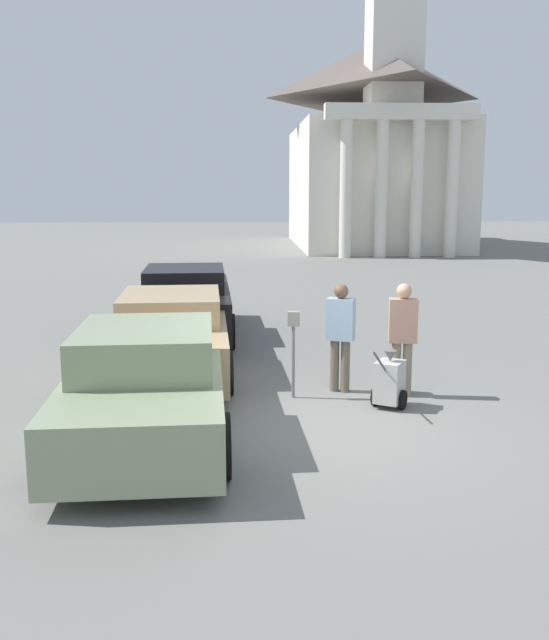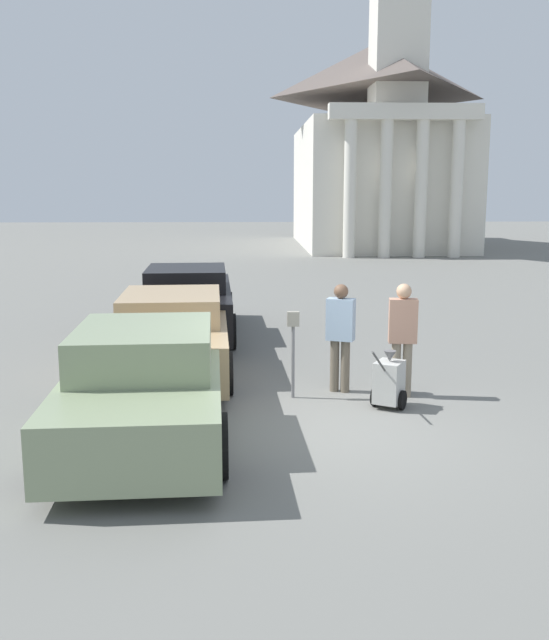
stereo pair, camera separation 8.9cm
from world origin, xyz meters
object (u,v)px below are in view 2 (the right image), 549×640
at_px(parked_car_sage, 147,384).
at_px(parking_meter, 293,338).
at_px(person_supervisor, 403,333).
at_px(parked_car_tan, 173,334).
at_px(equipment_cart, 389,382).
at_px(church, 378,136).
at_px(parked_car_black, 187,303).
at_px(person_worker, 340,331).

xyz_separation_m(parked_car_sage, parking_meter, (1.97, 1.59, 0.25)).
bearing_deg(person_supervisor, parked_car_tan, -17.23).
bearing_deg(equipment_cart, parked_car_sage, -133.25).
distance_m(parked_car_sage, parked_car_tan, 3.26).
xyz_separation_m(equipment_cart, church, (5.13, 29.58, 5.57)).
height_order(parked_car_black, person_supervisor, person_supervisor).
xyz_separation_m(person_worker, church, (5.73, 28.71, 4.99)).
distance_m(parked_car_sage, person_worker, 3.33).
distance_m(parking_meter, equipment_cart, 1.56).
bearing_deg(person_worker, equipment_cart, 146.21).
relative_size(parked_car_tan, equipment_cart, 5.04).
bearing_deg(parking_meter, parked_car_sage, -141.12).
xyz_separation_m(parked_car_tan, equipment_cart, (3.32, -2.22, -0.27)).
bearing_deg(parked_car_tan, person_supervisor, -27.15).
relative_size(person_supervisor, equipment_cart, 1.74).
bearing_deg(church, person_worker, -101.28).
relative_size(parking_meter, person_supervisor, 0.76).
distance_m(parked_car_black, equipment_cart, 6.31).
relative_size(parked_car_sage, parked_car_black, 1.01).
xyz_separation_m(parked_car_sage, equipment_cart, (3.32, 1.03, -0.29)).
distance_m(parking_meter, person_supervisor, 1.65).
bearing_deg(parked_car_tan, person_worker, -29.07).
bearing_deg(equipment_cart, parking_meter, -172.99).
relative_size(parked_car_tan, parking_meter, 3.79).
xyz_separation_m(parked_car_black, church, (8.45, 24.22, 5.24)).
height_order(parked_car_tan, person_supervisor, person_supervisor).
distance_m(equipment_cart, church, 30.53).
bearing_deg(parked_car_sage, equipment_cart, 14.72).
distance_m(parked_car_tan, church, 29.11).
height_order(parked_car_tan, equipment_cart, parked_car_tan).
relative_size(parked_car_black, equipment_cart, 4.90).
height_order(parked_car_tan, parked_car_black, parked_car_black).
bearing_deg(parked_car_tan, church, 70.31).
xyz_separation_m(parked_car_black, equipment_cart, (3.32, -5.35, -0.32)).
distance_m(parked_car_tan, equipment_cart, 4.01).
distance_m(parked_car_sage, parking_meter, 2.55).
height_order(parked_car_sage, parking_meter, parked_car_sage).
bearing_deg(equipment_cart, person_supervisor, 91.34).
bearing_deg(person_worker, church, -79.80).
bearing_deg(parked_car_sage, church, 72.04).
height_order(parking_meter, person_supervisor, person_supervisor).
height_order(person_worker, equipment_cart, person_worker).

